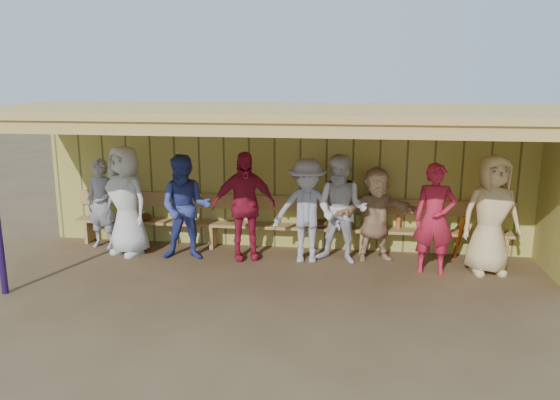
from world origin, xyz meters
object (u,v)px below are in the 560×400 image
object	(u,v)px
player_a	(102,204)
player_f	(376,214)
player_g	(434,219)
player_e	(307,211)
player_extra	(341,210)
player_c	(185,208)
player_h	(491,215)
bench	(286,220)
player_d	(244,206)
player_b	(126,201)

from	to	relation	value
player_a	player_f	xyz separation A→B (m)	(4.70, 0.01, -0.01)
player_a	player_g	xyz separation A→B (m)	(5.55, -0.51, 0.07)
player_e	player_extra	bearing A→B (deg)	-2.35
player_c	player_h	bearing A→B (deg)	-6.57
player_a	bench	bearing A→B (deg)	11.80
player_d	player_e	world-z (taller)	player_d
player_b	player_g	bearing A→B (deg)	21.05
player_g	bench	distance (m)	2.52
player_f	player_g	xyz separation A→B (m)	(0.85, -0.52, 0.08)
player_h	player_d	bearing A→B (deg)	167.24
player_c	player_f	size ratio (longest dim) A/B	1.13
player_b	player_a	bearing A→B (deg)	177.10
player_b	player_g	distance (m)	4.97
player_e	player_f	xyz separation A→B (m)	(1.10, 0.26, -0.08)
player_e	player_h	world-z (taller)	player_h
player_e	player_g	world-z (taller)	player_g
player_g	player_c	bearing A→B (deg)	-176.92
player_b	bench	size ratio (longest dim) A/B	0.24
player_d	player_f	distance (m)	2.14
player_extra	player_g	bearing A→B (deg)	4.02
player_g	player_extra	xyz separation A→B (m)	(-1.40, 0.28, 0.03)
player_a	player_g	distance (m)	5.58
player_a	player_f	distance (m)	4.70
player_f	player_h	bearing A→B (deg)	-29.77
player_c	player_g	size ratio (longest dim) A/B	1.02
player_a	player_extra	distance (m)	4.16
player_a	player_f	world-z (taller)	player_a
bench	player_h	bearing A→B (deg)	-12.52
player_a	player_f	size ratio (longest dim) A/B	1.02
bench	player_extra	bearing A→B (deg)	-29.58
player_extra	player_e	bearing A→B (deg)	-162.54
player_b	player_f	distance (m)	4.13
player_g	player_extra	bearing A→B (deg)	173.34
player_e	player_h	xyz separation A→B (m)	(2.79, -0.15, 0.07)
player_d	player_h	size ratio (longest dim) A/B	0.97
player_e	bench	xyz separation A→B (m)	(-0.40, 0.56, -0.31)
player_c	bench	size ratio (longest dim) A/B	0.23
player_c	bench	distance (m)	1.75
player_a	player_d	distance (m)	2.59
player_b	bench	distance (m)	2.71
player_c	player_extra	xyz separation A→B (m)	(2.51, 0.17, 0.01)
player_extra	player_c	bearing A→B (deg)	-160.74
player_a	bench	world-z (taller)	player_a
player_c	player_d	bearing A→B (deg)	2.50
player_e	player_g	xyz separation A→B (m)	(1.95, -0.26, 0.00)
player_d	player_h	xyz separation A→B (m)	(3.81, -0.14, 0.02)
player_a	player_h	size ratio (longest dim) A/B	0.85
player_extra	player_d	bearing A→B (deg)	-163.86
player_a	player_g	size ratio (longest dim) A/B	0.92
player_d	player_h	bearing A→B (deg)	-21.91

